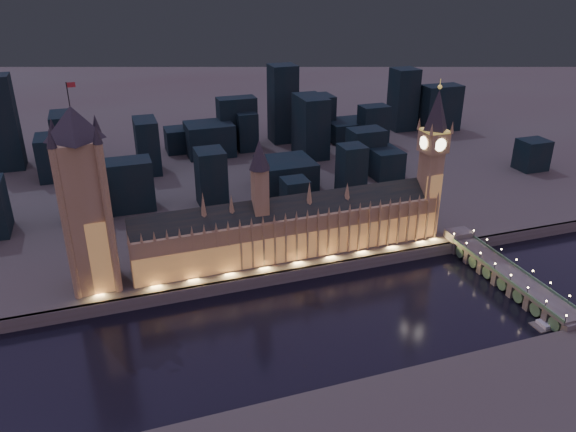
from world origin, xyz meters
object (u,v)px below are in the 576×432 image
object	(u,v)px
palace_of_westminster	(290,228)
river_boat	(566,318)
elizabeth_tower	(433,151)
westminster_bridge	(504,275)
victoria_tower	(84,192)

from	to	relation	value
palace_of_westminster	river_boat	distance (m)	166.56
elizabeth_tower	river_boat	size ratio (longest dim) A/B	2.49
palace_of_westminster	westminster_bridge	bearing A→B (deg)	-29.30
palace_of_westminster	victoria_tower	bearing A→B (deg)	179.91
victoria_tower	river_boat	bearing A→B (deg)	-24.32
victoria_tower	westminster_bridge	world-z (taller)	victoria_tower
elizabeth_tower	westminster_bridge	bearing A→B (deg)	-75.64
palace_of_westminster	elizabeth_tower	distance (m)	107.37
elizabeth_tower	westminster_bridge	xyz separation A→B (m)	(16.74, -65.38, -60.93)
victoria_tower	elizabeth_tower	size ratio (longest dim) A/B	1.11
elizabeth_tower	river_boat	world-z (taller)	elizabeth_tower
river_boat	palace_of_westminster	bearing A→B (deg)	138.49
palace_of_westminster	river_boat	bearing A→B (deg)	-41.51
victoria_tower	palace_of_westminster	bearing A→B (deg)	-0.09
elizabeth_tower	palace_of_westminster	bearing A→B (deg)	-179.89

